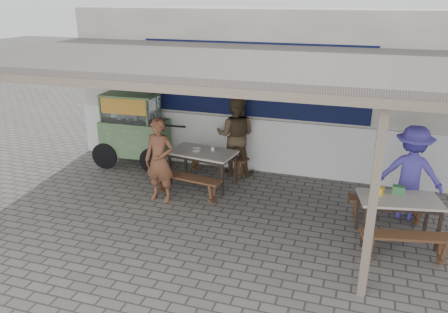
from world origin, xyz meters
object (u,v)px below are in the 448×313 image
Objects in this scene: bench_right_street at (407,242)px; patron_right_table at (411,173)px; vendor_cart at (133,127)px; bench_left_wall at (217,160)px; patron_street_side at (160,160)px; bench_right_wall at (387,205)px; tissue_box at (379,191)px; table_right at (399,203)px; donation_box at (399,190)px; condiment_jar at (213,149)px; condiment_bowl at (196,150)px; bench_left_street at (187,182)px; patron_wall_side at (236,135)px; table_left at (203,155)px.

patron_right_table reaches higher than bench_right_street.
vendor_cart is at bearing 147.00° from bench_right_street.
bench_left_wall is 1.76m from patron_street_side.
tissue_box reaches higher than bench_right_wall.
table_right is 0.99× the size of bench_right_wall.
patron_street_side is 13.13× the size of tissue_box.
table_right reaches higher than bench_left_wall.
patron_street_side reaches higher than tissue_box.
tissue_box is at bearing -155.82° from donation_box.
donation_box is (4.26, 0.01, -0.01)m from patron_street_side.
vendor_cart is 17.06× the size of tissue_box.
patron_street_side reaches higher than condiment_jar.
patron_street_side is at bearing -103.81° from bench_left_wall.
tissue_box is 3.70m from condiment_bowl.
patron_street_side is (-0.44, -0.24, 0.48)m from bench_left_street.
patron_street_side is 0.97m from condiment_bowl.
tissue_box is 0.66× the size of donation_box.
tissue_box reaches higher than bench_right_street.
bench_right_street is at bearing -22.77° from condiment_bowl.
bench_right_street is 1.22m from bench_right_wall.
bench_right_street is 0.93m from tissue_box.
table_left is at bearing 55.55° from patron_wall_side.
bench_left_street is 7.06× the size of condiment_bowl.
table_left is 16.98× the size of condiment_jar.
table_left is 0.80× the size of patron_wall_side.
bench_left_street is 0.78m from condiment_bowl.
condiment_jar is (-0.27, -0.73, -0.10)m from patron_wall_side.
patron_right_table reaches higher than table_left.
condiment_jar is at bearing 149.87° from table_right.
bench_right_street is 0.84× the size of patron_street_side.
patron_wall_side is (0.46, 0.84, 0.22)m from table_left.
donation_box is 3.96m from condiment_bowl.
patron_right_table reaches higher than patron_street_side.
bench_left_wall is 0.84m from condiment_bowl.
patron_wall_side reaches higher than table_right.
condiment_bowl is at bearing 101.47° from bench_left_street.
condiment_jar is at bearing 160.54° from tissue_box.
condiment_jar is at bearing 21.91° from condiment_bowl.
table_left is 3.58m from tissue_box.
donation_box reaches higher than condiment_bowl.
bench_right_wall is 10.98× the size of tissue_box.
table_right is at bearing -15.55° from condiment_bowl.
tissue_box is at bearing -15.95° from condiment_bowl.
bench_right_wall is 6.63× the size of condiment_bowl.
patron_street_side is at bearing 174.21° from bench_right_wall.
tissue_box is (3.52, -0.37, 0.48)m from bench_left_street.
bench_right_wall is 4.20m from patron_street_side.
bench_right_street is 1.00× the size of bench_right_wall.
patron_right_table is (5.86, -0.77, -0.07)m from vendor_cart.
vendor_cart is at bearing -1.55° from patron_right_table.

